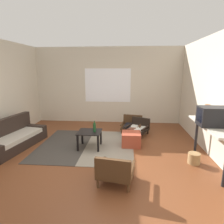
{
  "coord_description": "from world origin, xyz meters",
  "views": [
    {
      "loc": [
        0.73,
        -3.84,
        1.92
      ],
      "look_at": [
        0.35,
        0.69,
        0.9
      ],
      "focal_mm": 30.46,
      "sensor_mm": 36.0,
      "label": 1
    }
  ],
  "objects_px": {
    "armchair_corner": "(138,127)",
    "glass_bottle": "(94,127)",
    "console_shelf": "(211,130)",
    "crt_television": "(214,116)",
    "clay_vase": "(207,115)",
    "armchair_striped_foreground": "(115,170)",
    "armchair_by_window": "(132,124)",
    "coffee_table": "(90,135)",
    "couch": "(13,139)",
    "ottoman_orange": "(131,139)",
    "wicker_basket": "(194,158)"
  },
  "relations": [
    {
      "from": "armchair_corner",
      "to": "ottoman_orange",
      "type": "height_order",
      "value": "armchair_corner"
    },
    {
      "from": "coffee_table",
      "to": "armchair_by_window",
      "type": "bearing_deg",
      "value": 52.43
    },
    {
      "from": "ottoman_orange",
      "to": "crt_television",
      "type": "distance_m",
      "value": 2.03
    },
    {
      "from": "couch",
      "to": "glass_bottle",
      "type": "xyz_separation_m",
      "value": [
        2.04,
        0.11,
        0.31
      ]
    },
    {
      "from": "coffee_table",
      "to": "wicker_basket",
      "type": "height_order",
      "value": "coffee_table"
    },
    {
      "from": "couch",
      "to": "console_shelf",
      "type": "distance_m",
      "value": 4.53
    },
    {
      "from": "armchair_corner",
      "to": "clay_vase",
      "type": "xyz_separation_m",
      "value": [
        1.29,
        -1.59,
        0.79
      ]
    },
    {
      "from": "console_shelf",
      "to": "clay_vase",
      "type": "bearing_deg",
      "value": 90.0
    },
    {
      "from": "console_shelf",
      "to": "crt_television",
      "type": "xyz_separation_m",
      "value": [
        -0.0,
        -0.08,
        0.29
      ]
    },
    {
      "from": "console_shelf",
      "to": "couch",
      "type": "bearing_deg",
      "value": 172.49
    },
    {
      "from": "coffee_table",
      "to": "console_shelf",
      "type": "distance_m",
      "value": 2.68
    },
    {
      "from": "wicker_basket",
      "to": "armchair_striped_foreground",
      "type": "bearing_deg",
      "value": -151.37
    },
    {
      "from": "console_shelf",
      "to": "armchair_by_window",
      "type": "bearing_deg",
      "value": 124.98
    },
    {
      "from": "coffee_table",
      "to": "crt_television",
      "type": "height_order",
      "value": "crt_television"
    },
    {
      "from": "armchair_corner",
      "to": "glass_bottle",
      "type": "bearing_deg",
      "value": -134.35
    },
    {
      "from": "coffee_table",
      "to": "armchair_corner",
      "type": "bearing_deg",
      "value": 41.9
    },
    {
      "from": "armchair_corner",
      "to": "crt_television",
      "type": "relative_size",
      "value": 1.45
    },
    {
      "from": "couch",
      "to": "coffee_table",
      "type": "xyz_separation_m",
      "value": [
        1.91,
        0.13,
        0.11
      ]
    },
    {
      "from": "ottoman_orange",
      "to": "wicker_basket",
      "type": "distance_m",
      "value": 1.55
    },
    {
      "from": "couch",
      "to": "console_shelf",
      "type": "xyz_separation_m",
      "value": [
        4.46,
        -0.59,
        0.54
      ]
    },
    {
      "from": "armchair_striped_foreground",
      "to": "clay_vase",
      "type": "bearing_deg",
      "value": 29.53
    },
    {
      "from": "armchair_corner",
      "to": "glass_bottle",
      "type": "distance_m",
      "value": 1.64
    },
    {
      "from": "couch",
      "to": "glass_bottle",
      "type": "relative_size",
      "value": 6.55
    },
    {
      "from": "coffee_table",
      "to": "armchair_striped_foreground",
      "type": "distance_m",
      "value": 1.67
    },
    {
      "from": "armchair_striped_foreground",
      "to": "console_shelf",
      "type": "xyz_separation_m",
      "value": [
        1.81,
        0.78,
        0.51
      ]
    },
    {
      "from": "crt_television",
      "to": "clay_vase",
      "type": "distance_m",
      "value": 0.33
    },
    {
      "from": "console_shelf",
      "to": "clay_vase",
      "type": "relative_size",
      "value": 4.27
    },
    {
      "from": "armchair_striped_foreground",
      "to": "clay_vase",
      "type": "xyz_separation_m",
      "value": [
        1.81,
        1.03,
        0.75
      ]
    },
    {
      "from": "armchair_striped_foreground",
      "to": "glass_bottle",
      "type": "relative_size",
      "value": 2.45
    },
    {
      "from": "couch",
      "to": "ottoman_orange",
      "type": "height_order",
      "value": "couch"
    },
    {
      "from": "armchair_striped_foreground",
      "to": "armchair_corner",
      "type": "height_order",
      "value": "armchair_striped_foreground"
    },
    {
      "from": "armchair_by_window",
      "to": "coffee_table",
      "type": "bearing_deg",
      "value": -127.57
    },
    {
      "from": "glass_bottle",
      "to": "clay_vase",
      "type": "bearing_deg",
      "value": -10.42
    },
    {
      "from": "coffee_table",
      "to": "ottoman_orange",
      "type": "distance_m",
      "value": 1.07
    },
    {
      "from": "console_shelf",
      "to": "crt_television",
      "type": "relative_size",
      "value": 2.77
    },
    {
      "from": "coffee_table",
      "to": "clay_vase",
      "type": "distance_m",
      "value": 2.67
    },
    {
      "from": "armchair_by_window",
      "to": "clay_vase",
      "type": "relative_size",
      "value": 1.98
    },
    {
      "from": "armchair_corner",
      "to": "clay_vase",
      "type": "bearing_deg",
      "value": -50.89
    },
    {
      "from": "console_shelf",
      "to": "glass_bottle",
      "type": "distance_m",
      "value": 2.52
    },
    {
      "from": "armchair_corner",
      "to": "console_shelf",
      "type": "height_order",
      "value": "console_shelf"
    },
    {
      "from": "armchair_striped_foreground",
      "to": "ottoman_orange",
      "type": "height_order",
      "value": "armchair_striped_foreground"
    },
    {
      "from": "ottoman_orange",
      "to": "armchair_by_window",
      "type": "bearing_deg",
      "value": 88.04
    },
    {
      "from": "couch",
      "to": "clay_vase",
      "type": "xyz_separation_m",
      "value": [
        4.46,
        -0.34,
        0.78
      ]
    },
    {
      "from": "ottoman_orange",
      "to": "glass_bottle",
      "type": "relative_size",
      "value": 1.72
    },
    {
      "from": "coffee_table",
      "to": "armchair_corner",
      "type": "xyz_separation_m",
      "value": [
        1.25,
        1.12,
        -0.12
      ]
    },
    {
      "from": "coffee_table",
      "to": "crt_television",
      "type": "relative_size",
      "value": 1.05
    },
    {
      "from": "armchair_by_window",
      "to": "armchair_corner",
      "type": "relative_size",
      "value": 0.88
    },
    {
      "from": "ottoman_orange",
      "to": "wicker_basket",
      "type": "bearing_deg",
      "value": -33.35
    },
    {
      "from": "ottoman_orange",
      "to": "wicker_basket",
      "type": "xyz_separation_m",
      "value": [
        1.29,
        -0.85,
        -0.06
      ]
    },
    {
      "from": "armchair_by_window",
      "to": "glass_bottle",
      "type": "bearing_deg",
      "value": -123.59
    }
  ]
}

